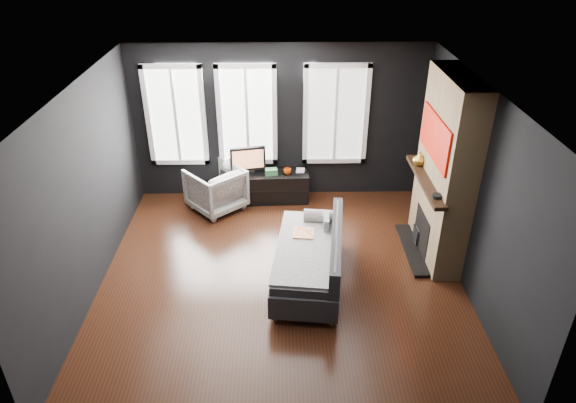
{
  "coord_description": "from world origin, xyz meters",
  "views": [
    {
      "loc": [
        -0.01,
        -5.78,
        4.49
      ],
      "look_at": [
        0.1,
        0.3,
        1.05
      ],
      "focal_mm": 32.0,
      "sensor_mm": 36.0,
      "label": 1
    }
  ],
  "objects_px": {
    "book": "(296,166)",
    "mantel_vase": "(419,159)",
    "mug": "(287,171)",
    "monitor": "(248,159)",
    "media_console": "(264,186)",
    "sofa": "(309,255)",
    "armchair": "(216,187)"
  },
  "relations": [
    {
      "from": "mug",
      "to": "book",
      "type": "relative_size",
      "value": 0.67
    },
    {
      "from": "media_console",
      "to": "mug",
      "type": "bearing_deg",
      "value": -8.46
    },
    {
      "from": "sofa",
      "to": "monitor",
      "type": "height_order",
      "value": "monitor"
    },
    {
      "from": "media_console",
      "to": "book",
      "type": "height_order",
      "value": "book"
    },
    {
      "from": "mug",
      "to": "mantel_vase",
      "type": "distance_m",
      "value": 2.36
    },
    {
      "from": "mug",
      "to": "mantel_vase",
      "type": "relative_size",
      "value": 0.65
    },
    {
      "from": "media_console",
      "to": "mantel_vase",
      "type": "height_order",
      "value": "mantel_vase"
    },
    {
      "from": "mug",
      "to": "media_console",
      "type": "bearing_deg",
      "value": 173.5
    },
    {
      "from": "armchair",
      "to": "mug",
      "type": "xyz_separation_m",
      "value": [
        1.22,
        0.24,
        0.18
      ]
    },
    {
      "from": "sofa",
      "to": "mug",
      "type": "distance_m",
      "value": 2.29
    },
    {
      "from": "armchair",
      "to": "book",
      "type": "bearing_deg",
      "value": 153.66
    },
    {
      "from": "sofa",
      "to": "monitor",
      "type": "xyz_separation_m",
      "value": [
        -0.93,
        2.31,
        0.39
      ]
    },
    {
      "from": "monitor",
      "to": "armchair",
      "type": "bearing_deg",
      "value": -163.17
    },
    {
      "from": "monitor",
      "to": "mug",
      "type": "distance_m",
      "value": 0.71
    },
    {
      "from": "sofa",
      "to": "mug",
      "type": "height_order",
      "value": "sofa"
    },
    {
      "from": "book",
      "to": "mantel_vase",
      "type": "height_order",
      "value": "mantel_vase"
    },
    {
      "from": "armchair",
      "to": "media_console",
      "type": "relative_size",
      "value": 0.54
    },
    {
      "from": "book",
      "to": "armchair",
      "type": "bearing_deg",
      "value": -164.92
    },
    {
      "from": "mug",
      "to": "book",
      "type": "distance_m",
      "value": 0.21
    },
    {
      "from": "book",
      "to": "mantel_vase",
      "type": "xyz_separation_m",
      "value": [
        1.77,
        -1.27,
        0.7
      ]
    },
    {
      "from": "sofa",
      "to": "mug",
      "type": "xyz_separation_m",
      "value": [
        -0.25,
        2.27,
        0.18
      ]
    },
    {
      "from": "armchair",
      "to": "monitor",
      "type": "height_order",
      "value": "monitor"
    },
    {
      "from": "mug",
      "to": "mantel_vase",
      "type": "bearing_deg",
      "value": -30.7
    },
    {
      "from": "monitor",
      "to": "mantel_vase",
      "type": "relative_size",
      "value": 3.03
    },
    {
      "from": "sofa",
      "to": "media_console",
      "type": "xyz_separation_m",
      "value": [
        -0.66,
        2.31,
        -0.15
      ]
    },
    {
      "from": "media_console",
      "to": "mantel_vase",
      "type": "bearing_deg",
      "value": -29.0
    },
    {
      "from": "book",
      "to": "mantel_vase",
      "type": "relative_size",
      "value": 0.97
    },
    {
      "from": "monitor",
      "to": "book",
      "type": "bearing_deg",
      "value": -4.72
    },
    {
      "from": "media_console",
      "to": "mug",
      "type": "height_order",
      "value": "mug"
    },
    {
      "from": "book",
      "to": "mantel_vase",
      "type": "bearing_deg",
      "value": -35.78
    },
    {
      "from": "sofa",
      "to": "armchair",
      "type": "bearing_deg",
      "value": 133.19
    },
    {
      "from": "monitor",
      "to": "mug",
      "type": "height_order",
      "value": "monitor"
    }
  ]
}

